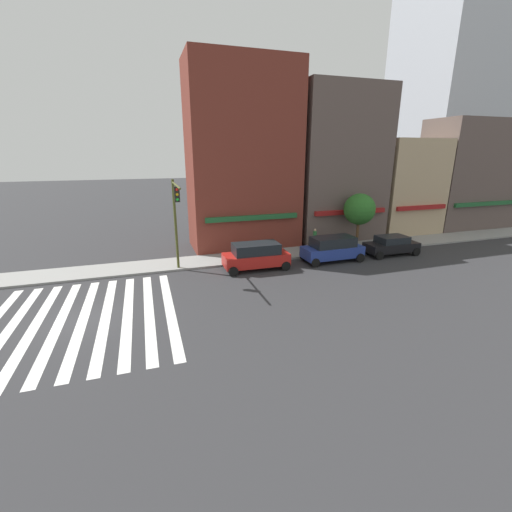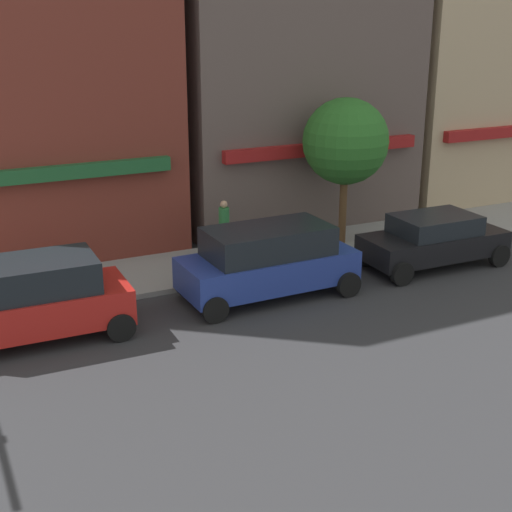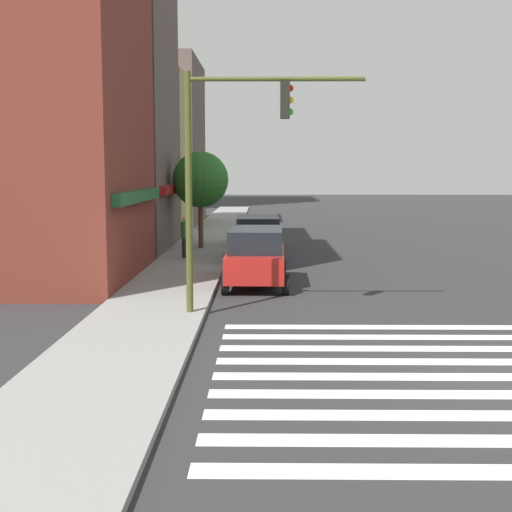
{
  "view_description": "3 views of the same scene",
  "coord_description": "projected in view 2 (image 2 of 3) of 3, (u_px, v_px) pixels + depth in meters",
  "views": [
    {
      "loc": [
        3.48,
        -17.7,
        8.17
      ],
      "look_at": [
        10.84,
        4.7,
        1.0
      ],
      "focal_mm": 24.0,
      "sensor_mm": 36.0,
      "label": 1
    },
    {
      "loc": [
        9.01,
        -11.18,
        7.24
      ],
      "look_at": [
        16.73,
        4.7,
        1.2
      ],
      "focal_mm": 50.0,
      "sensor_mm": 36.0,
      "label": 2
    },
    {
      "loc": [
        -13.2,
        4.42,
        3.91
      ],
      "look_at": [
        10.84,
        4.7,
        1.0
      ],
      "focal_mm": 50.0,
      "sensor_mm": 36.0,
      "label": 3
    }
  ],
  "objects": [
    {
      "name": "suv_blue",
      "position": [
        268.0,
        260.0,
        18.87
      ],
      "size": [
        4.73,
        2.12,
        1.94
      ],
      "rotation": [
        0.0,
        0.0,
        0.02
      ],
      "color": "navy",
      "rests_on": "ground_plane"
    },
    {
      "name": "suv_red",
      "position": [
        25.0,
        299.0,
        16.28
      ],
      "size": [
        4.74,
        2.12,
        1.94
      ],
      "rotation": [
        0.0,
        0.0,
        -0.02
      ],
      "color": "#B21E19",
      "rests_on": "ground_plane"
    },
    {
      "name": "street_tree",
      "position": [
        346.0,
        142.0,
        22.17
      ],
      "size": [
        2.7,
        2.7,
        4.65
      ],
      "color": "brown",
      "rests_on": "sidewalk_left"
    },
    {
      "name": "pedestrian_green_top",
      "position": [
        224.0,
        228.0,
        21.56
      ],
      "size": [
        0.32,
        0.32,
        1.77
      ],
      "rotation": [
        0.0,
        0.0,
        0.47
      ],
      "color": "#23232D",
      "rests_on": "sidewalk_left"
    },
    {
      "name": "sedan_black",
      "position": [
        434.0,
        239.0,
        21.22
      ],
      "size": [
        4.43,
        2.02,
        1.59
      ],
      "rotation": [
        0.0,
        0.0,
        -0.02
      ],
      "color": "black",
      "rests_on": "ground_plane"
    },
    {
      "name": "storefront_row",
      "position": [
        344.0,
        32.0,
        25.53
      ],
      "size": [
        35.21,
        5.3,
        15.42
      ],
      "color": "maroon",
      "rests_on": "ground_plane"
    }
  ]
}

